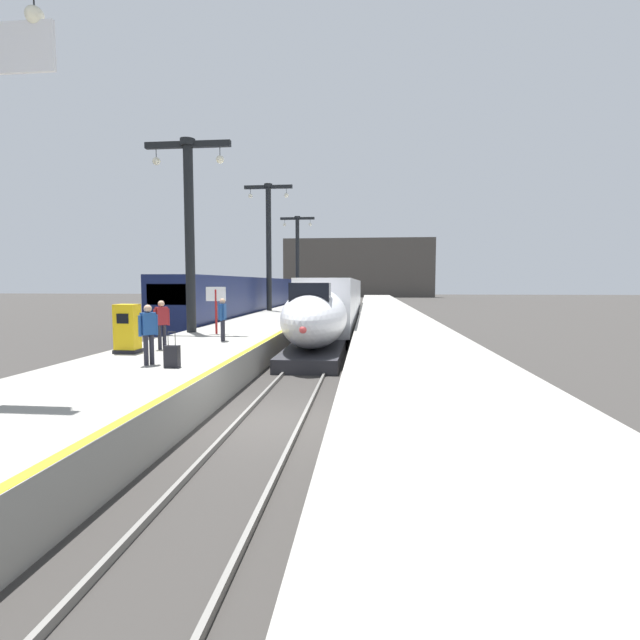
{
  "coord_description": "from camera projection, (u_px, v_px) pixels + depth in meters",
  "views": [
    {
      "loc": [
        2.29,
        -10.93,
        3.34
      ],
      "look_at": [
        0.31,
        8.5,
        1.8
      ],
      "focal_mm": 26.35,
      "sensor_mm": 36.0,
      "label": 1
    }
  ],
  "objects": [
    {
      "name": "passenger_far_waiting",
      "position": [
        162.0,
        321.0,
        16.17
      ],
      "size": [
        0.42,
        0.45,
        1.69
      ],
      "color": "#23232D",
      "rests_on": "platform_left"
    },
    {
      "name": "rail_secondary_right",
      "position": [
        252.0,
        322.0,
        39.34
      ],
      "size": [
        0.08,
        110.0,
        0.12
      ],
      "primitive_type": "cube",
      "color": "slate",
      "rests_on": "ground"
    },
    {
      "name": "rail_main_right",
      "position": [
        349.0,
        323.0,
        38.53
      ],
      "size": [
        0.08,
        110.0,
        0.12
      ],
      "primitive_type": "cube",
      "color": "slate",
      "rests_on": "ground"
    },
    {
      "name": "highspeed_train_main",
      "position": [
        337.0,
        302.0,
        35.54
      ],
      "size": [
        2.92,
        39.1,
        3.6
      ],
      "color": "silver",
      "rests_on": "ground"
    },
    {
      "name": "terminus_back_wall",
      "position": [
        358.0,
        268.0,
        111.95
      ],
      "size": [
        36.0,
        2.0,
        14.0
      ],
      "primitive_type": "cube",
      "color": "#4C4742",
      "rests_on": "ground"
    },
    {
      "name": "passenger_mid_platform",
      "position": [
        223.0,
        316.0,
        18.52
      ],
      "size": [
        0.24,
        0.57,
        1.69
      ],
      "color": "#23232D",
      "rests_on": "platform_left"
    },
    {
      "name": "ticket_machine_yellow",
      "position": [
        127.0,
        330.0,
        15.38
      ],
      "size": [
        0.76,
        0.62,
        1.6
      ],
      "color": "yellow",
      "rests_on": "platform_left"
    },
    {
      "name": "ground_plane",
      "position": [
        272.0,
        422.0,
        11.33
      ],
      "size": [
        260.0,
        260.0,
        0.0
      ],
      "primitive_type": "plane",
      "color": "#33302D"
    },
    {
      "name": "station_column_mid",
      "position": [
        189.0,
        217.0,
        21.53
      ],
      "size": [
        4.0,
        0.68,
        8.81
      ],
      "color": "black",
      "rests_on": "platform_left"
    },
    {
      "name": "station_column_far",
      "position": [
        269.0,
        236.0,
        38.78
      ],
      "size": [
        4.0,
        0.68,
        10.41
      ],
      "color": "black",
      "rests_on": "platform_left"
    },
    {
      "name": "passenger_near_edge",
      "position": [
        148.0,
        330.0,
        13.08
      ],
      "size": [
        0.41,
        0.47,
        1.69
      ],
      "color": "#23232D",
      "rests_on": "platform_left"
    },
    {
      "name": "station_column_distant",
      "position": [
        297.0,
        251.0,
        54.68
      ],
      "size": [
        4.0,
        0.68,
        10.02
      ],
      "color": "black",
      "rests_on": "platform_left"
    },
    {
      "name": "platform_left_safety_stripe",
      "position": [
        314.0,
        313.0,
        35.98
      ],
      "size": [
        0.2,
        107.8,
        0.01
      ],
      "primitive_type": "cube",
      "color": "yellow",
      "rests_on": "platform_left"
    },
    {
      "name": "rail_main_left",
      "position": [
        330.0,
        323.0,
        38.68
      ],
      "size": [
        0.08,
        110.0,
        0.12
      ],
      "primitive_type": "cube",
      "color": "slate",
      "rests_on": "ground"
    },
    {
      "name": "regional_train_adjacent",
      "position": [
        252.0,
        296.0,
        42.48
      ],
      "size": [
        2.85,
        36.6,
        3.8
      ],
      "color": "#141E4C",
      "rests_on": "ground"
    },
    {
      "name": "rail_secondary_left",
      "position": [
        235.0,
        322.0,
        39.49
      ],
      "size": [
        0.08,
        110.0,
        0.12
      ],
      "primitive_type": "cube",
      "color": "slate",
      "rests_on": "ground"
    },
    {
      "name": "departure_info_board",
      "position": [
        216.0,
        301.0,
        21.08
      ],
      "size": [
        0.9,
        0.1,
        2.12
      ],
      "color": "maroon",
      "rests_on": "platform_left"
    },
    {
      "name": "platform_right",
      "position": [
        391.0,
        320.0,
        35.43
      ],
      "size": [
        4.8,
        110.0,
        1.05
      ],
      "primitive_type": "cube",
      "color": "gray",
      "rests_on": "ground"
    },
    {
      "name": "rolling_suitcase",
      "position": [
        172.0,
        356.0,
        12.72
      ],
      "size": [
        0.4,
        0.22,
        0.98
      ],
      "color": "black",
      "rests_on": "platform_left"
    },
    {
      "name": "platform_left",
      "position": [
        285.0,
        320.0,
        36.25
      ],
      "size": [
        4.8,
        110.0,
        1.05
      ],
      "primitive_type": "cube",
      "color": "gray",
      "rests_on": "ground"
    }
  ]
}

